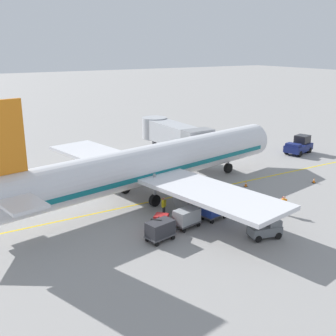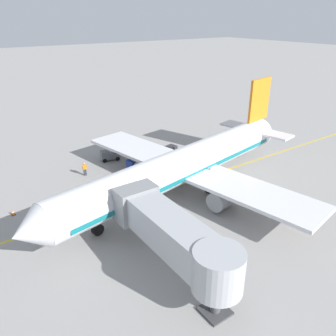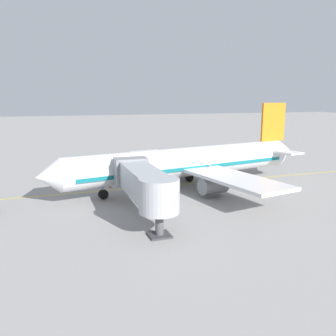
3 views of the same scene
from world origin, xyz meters
The scene contains 14 objects.
ground_plane centered at (0.00, 0.00, 0.00)m, with size 400.00×400.00×0.00m, color gray.
gate_lead_in_line centered at (0.00, 0.00, 0.00)m, with size 0.24×80.00×0.01m, color gold.
parked_airliner centered at (-1.45, 1.60, 3.19)m, with size 30.44×37.17×10.63m.
jet_bridge centered at (-11.32, 10.13, 3.45)m, with size 12.88×3.50×4.98m.
baggage_tug_lead centered at (11.36, 4.42, 0.71)m, with size 1.75×2.70×1.62m.
baggage_tug_trailing centered at (6.63, -2.36, 0.71)m, with size 2.59×2.64×1.62m.
baggage_cart_front centered at (6.40, 3.18, 0.95)m, with size 1.71×2.98×1.58m.
baggage_cart_second_in_train centered at (6.65, 0.23, 0.95)m, with size 1.71×2.98×1.58m.
baggage_cart_third_in_train centered at (7.58, -2.81, 0.95)m, with size 1.71×2.98×1.58m.
ground_crew_wing_walker centered at (8.73, 9.00, 0.95)m, with size 0.34×0.72×1.69m.
ground_crew_loader centered at (0.79, 6.55, 0.95)m, with size 0.32×0.73×1.69m.
ground_crew_marshaller centered at (3.57, -0.11, 0.95)m, with size 0.40×0.69×1.69m.
safety_cone_nose_left centered at (1.34, 11.25, 0.29)m, with size 0.36×0.36×0.59m.
safety_cone_nose_right centered at (4.22, 18.37, 0.29)m, with size 0.36×0.36×0.59m.
Camera 3 is at (-42.53, 18.38, 11.29)m, focal length 37.57 mm.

